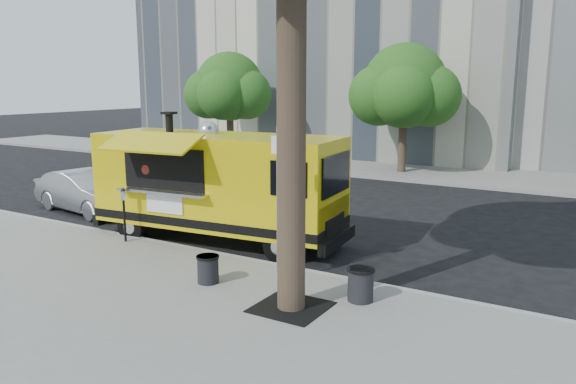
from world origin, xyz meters
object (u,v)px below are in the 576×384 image
Objects in this scene: far_tree_b at (405,86)px; trash_bin_right at (208,268)px; sign_post at (278,193)px; food_truck at (217,183)px; far_tree_a at (229,87)px; sedan at (86,192)px; parking_meter at (124,208)px; trash_bin_left at (361,284)px.

trash_bin_right is (1.58, -15.27, -3.39)m from far_tree_b.
food_truck reaches higher than sign_post.
sign_post is 1.99m from trash_bin_right.
sedan is (3.06, -11.56, -3.13)m from far_tree_a.
sign_post is (11.55, -13.85, -1.93)m from far_tree_a.
parking_meter is at bearing 161.21° from trash_bin_right.
trash_bin_right is (-0.97, -1.02, -1.41)m from sign_post.
far_tree_a reaches higher than trash_bin_right.
trash_bin_left is at bearing -72.86° from far_tree_b.
sign_post is at bearing 46.35° from trash_bin_right.
sign_post is at bearing -97.45° from sedan.
trash_bin_left is (1.95, -0.34, -1.38)m from sign_post.
far_tree_b is 12.70m from food_truck.
far_tree_a is 15.02m from food_truck.
far_tree_b is 4.12× the size of parking_meter.
far_tree_a is at bearing 119.71° from food_truck.
far_tree_b is at bearing 81.90° from parking_meter.
trash_bin_right is at bearing -54.57° from far_tree_a.
sedan is (-5.58, 0.53, -0.87)m from food_truck.
far_tree_b is at bearing 82.48° from food_truck.
far_tree_a is at bearing 129.83° from sign_post.
sedan reaches higher than trash_bin_right.
food_truck is at bearing 156.54° from trash_bin_left.
trash_bin_left is (6.50, -0.54, -0.51)m from parking_meter.
far_tree_a is 9.89× the size of trash_bin_right.
far_tree_a is 18.55m from trash_bin_right.
sign_post is 0.76× the size of sedan.
far_tree_a is 9.01m from far_tree_b.
far_tree_b reaches higher than food_truck.
trash_bin_left is at bearing -96.50° from sedan.
far_tree_b is at bearing 95.90° from trash_bin_right.
far_tree_a is 4.01× the size of parking_meter.
trash_bin_left is 1.11× the size of trash_bin_right.
parking_meter is 4.48m from sedan.
trash_bin_left is (4.50, -14.59, -3.36)m from far_tree_b.
sign_post is 8.88m from sedan.
far_tree_a is 1.36× the size of sedan.
far_tree_a is 12.36m from sedan.
food_truck is (-2.91, 1.77, -0.33)m from sign_post.
sign_post is 5.54× the size of trash_bin_right.
parking_meter is 2.22× the size of trash_bin_left.
far_tree_b reaches higher than sedan.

